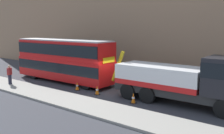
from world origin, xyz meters
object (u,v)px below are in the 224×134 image
Objects in this scene: traffic_cone_near_bus at (77,86)px; traffic_cone_midway at (97,90)px; pedestrian_onlooker at (10,75)px; traffic_cone_near_truck at (133,98)px; recovery_tow_truck at (185,79)px; double_decker_bus at (63,59)px.

traffic_cone_near_bus is 1.00× the size of traffic_cone_midway.
pedestrian_onlooker is 11.91m from traffic_cone_near_truck.
traffic_cone_midway is (2.24, -0.03, 0.00)m from traffic_cone_near_bus.
traffic_cone_midway is at bearing -8.28° from pedestrian_onlooker.
recovery_tow_truck is 15.15m from pedestrian_onlooker.
double_decker_bus is 15.38× the size of traffic_cone_near_bus.
traffic_cone_near_bus is 5.70m from traffic_cone_near_truck.
pedestrian_onlooker is 8.61m from traffic_cone_midway.
pedestrian_onlooker is at bearing -156.85° from traffic_cone_near_bus.
traffic_cone_near_bus and traffic_cone_near_truck have the same top height.
traffic_cone_midway and traffic_cone_near_truck have the same top height.
double_decker_bus is 6.22m from traffic_cone_midway.
traffic_cone_near_truck is at bearing -1.78° from traffic_cone_near_bus.
pedestrian_onlooker is 6.52m from traffic_cone_near_bus.
recovery_tow_truck is 12.05m from double_decker_bus.
recovery_tow_truck is 3.68m from traffic_cone_near_truck.
traffic_cone_midway is (8.20, 2.51, -0.64)m from pedestrian_onlooker.
double_decker_bus is at bearing 33.59° from pedestrian_onlooker.
double_decker_bus reaches higher than traffic_cone_near_truck.
traffic_cone_midway is 1.00× the size of traffic_cone_near_truck.
recovery_tow_truck is 5.94× the size of pedestrian_onlooker.
recovery_tow_truck reaches higher than traffic_cone_near_bus.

